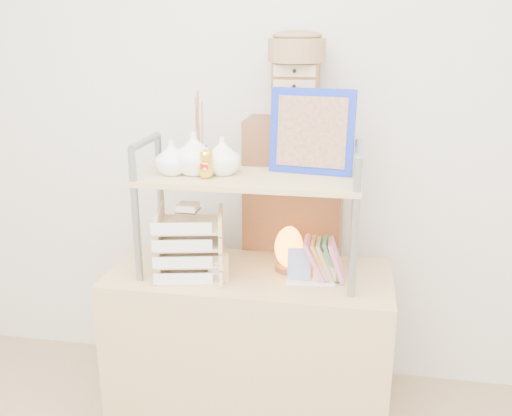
{
  "coord_description": "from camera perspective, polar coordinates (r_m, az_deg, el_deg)",
  "views": [
    {
      "loc": [
        0.41,
        -0.98,
        1.75
      ],
      "look_at": [
        0.03,
        1.2,
        1.04
      ],
      "focal_mm": 40.0,
      "sensor_mm": 36.0,
      "label": 1
    }
  ],
  "objects": [
    {
      "name": "hutch",
      "position": [
        2.31,
        -1.92,
        3.71
      ],
      "size": [
        0.9,
        0.34,
        0.77
      ],
      "color": "gray",
      "rests_on": "desk"
    },
    {
      "name": "drawer_chest",
      "position": [
        2.56,
        4.01,
        11.55
      ],
      "size": [
        0.2,
        0.16,
        0.25
      ],
      "color": "brown",
      "rests_on": "cabinet"
    },
    {
      "name": "salt_lamp",
      "position": [
        2.42,
        3.29,
        -4.04
      ],
      "size": [
        0.13,
        0.12,
        0.2
      ],
      "color": "brown",
      "rests_on": "desk"
    },
    {
      "name": "desk_clock",
      "position": [
        2.34,
        -3.82,
        -5.98
      ],
      "size": [
        0.09,
        0.06,
        0.12
      ],
      "color": "tan",
      "rests_on": "desk"
    },
    {
      "name": "room_shell",
      "position": [
        1.44,
        -6.96,
        15.44
      ],
      "size": [
        3.42,
        3.41,
        2.61
      ],
      "color": "silver",
      "rests_on": "ground"
    },
    {
      "name": "letter_tray",
      "position": [
        2.38,
        -6.64,
        -3.92
      ],
      "size": [
        0.3,
        0.29,
        0.32
      ],
      "color": "#DABF83",
      "rests_on": "desk"
    },
    {
      "name": "cabinet",
      "position": [
        2.78,
        3.71,
        -5.01
      ],
      "size": [
        0.46,
        0.25,
        1.35
      ],
      "primitive_type": "cube",
      "rotation": [
        0.0,
        0.0,
        -0.03
      ],
      "color": "brown",
      "rests_on": "ground"
    },
    {
      "name": "postcard_stand",
      "position": [
        2.34,
        5.51,
        -6.51
      ],
      "size": [
        0.2,
        0.08,
        0.14
      ],
      "color": "white",
      "rests_on": "desk"
    },
    {
      "name": "desk",
      "position": [
        2.61,
        -0.66,
        -14.01
      ],
      "size": [
        1.2,
        0.5,
        0.75
      ],
      "primitive_type": "cube",
      "color": "tan",
      "rests_on": "ground"
    },
    {
      "name": "woven_basket",
      "position": [
        2.55,
        4.11,
        15.47
      ],
      "size": [
        0.25,
        0.25,
        0.1
      ],
      "primitive_type": "cylinder",
      "color": "olive",
      "rests_on": "drawer_chest"
    }
  ]
}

